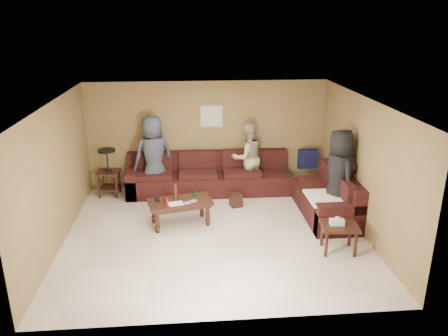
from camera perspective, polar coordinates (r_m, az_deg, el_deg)
name	(u,v)px	position (r m, az deg, el deg)	size (l,w,h in m)	color
room	(214,149)	(7.68, -1.32, 2.54)	(5.60, 5.50, 2.50)	beige
sectional_sofa	(247,186)	(9.63, 3.01, -2.39)	(4.65, 2.90, 0.97)	black
coffee_table	(180,204)	(8.52, -5.79, -4.72)	(1.31, 0.86, 0.78)	black
end_table_left	(108,172)	(10.13, -14.86, -0.45)	(0.50, 0.50, 1.09)	black
side_table_right	(339,228)	(7.78, 14.80, -7.64)	(0.66, 0.56, 0.65)	black
waste_bin	(236,200)	(9.38, 1.57, -4.17)	(0.24, 0.24, 0.29)	black
wall_art	(211,116)	(10.07, -1.65, 6.79)	(0.52, 0.04, 0.52)	tan
person_left	(154,156)	(9.84, -9.18, 1.54)	(0.90, 0.58, 1.84)	#303643
person_middle	(247,157)	(10.00, 3.08, 1.38)	(0.79, 0.61, 1.62)	tan
person_right	(339,176)	(8.73, 14.74, -1.05)	(0.91, 0.59, 1.87)	black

